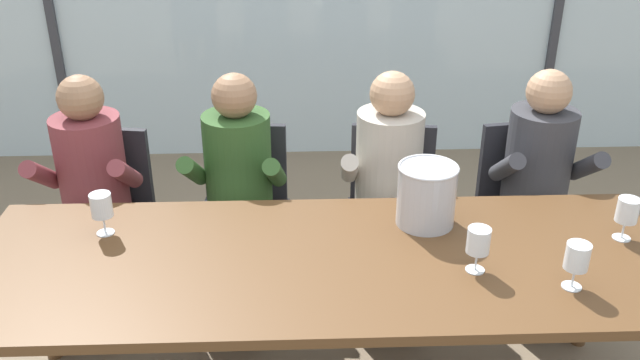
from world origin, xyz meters
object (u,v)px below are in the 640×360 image
Objects in this scene: person_olive_shirt at (236,183)px; person_beige_jumper at (389,181)px; wine_glass_center_pour at (101,206)px; wine_glass_by_right_taster at (577,258)px; person_charcoal_jacket at (542,178)px; wine_glass_spare_empty at (478,242)px; chair_near_curtain at (106,205)px; ice_bucket_primary at (427,194)px; chair_left_of_center at (244,200)px; chair_center at (391,201)px; chair_right_of_center at (524,197)px; dining_table at (324,272)px; wine_glass_near_bucket at (627,212)px; person_maroon_top at (89,186)px.

person_olive_shirt and person_beige_jumper have the same top height.
wine_glass_by_right_taster is at bearing -14.10° from wine_glass_center_pour.
person_charcoal_jacket reaches higher than wine_glass_spare_empty.
chair_near_curtain is 0.70m from person_olive_shirt.
chair_near_curtain is at bearing 106.02° from wine_glass_center_pour.
person_olive_shirt is at bearing 148.50° from ice_bucket_primary.
chair_left_of_center is (0.68, 0.02, 0.00)m from chair_near_curtain.
ice_bucket_primary is (0.05, -0.61, 0.36)m from chair_center.
ice_bucket_primary is at bearing -14.65° from chair_near_curtain.
wine_glass_spare_empty is (0.93, -0.84, 0.17)m from person_olive_shirt.
ice_bucket_primary is 1.47× the size of wine_glass_spare_empty.
person_olive_shirt is at bearing 176.62° from chair_right_of_center.
dining_table is at bearing -13.82° from wine_glass_center_pour.
person_olive_shirt is at bearing 157.51° from wine_glass_near_bucket.
person_charcoal_jacket reaches higher than ice_bucket_primary.
chair_center is at bearing 99.98° from wine_glass_spare_empty.
person_maroon_top is at bearing 145.40° from dining_table.
person_charcoal_jacket is at bearing 4.89° from person_olive_shirt.
chair_near_curtain is 0.73× the size of person_maroon_top.
chair_near_curtain is at bearing 150.20° from wine_glass_by_right_taster.
chair_near_curtain is 5.07× the size of wine_glass_spare_empty.
person_charcoal_jacket is at bearing -89.05° from chair_right_of_center.
person_charcoal_jacket is 6.91× the size of wine_glass_near_bucket.
wine_glass_by_right_taster is (0.51, -0.96, 0.17)m from person_beige_jumper.
chair_near_curtain is 1.42m from chair_center.
chair_center is (1.42, -0.02, 0.00)m from chair_near_curtain.
wine_glass_by_right_taster is at bearing -135.15° from wine_glass_near_bucket.
person_olive_shirt is 0.96m from ice_bucket_primary.
wine_glass_near_bucket and wine_glass_center_pour have the same top height.
person_beige_jumper is 4.71× the size of ice_bucket_primary.
chair_left_of_center and chair_right_of_center have the same top height.
chair_center is at bearing 13.61° from person_olive_shirt.
chair_center is 5.07× the size of wine_glass_spare_empty.
chair_center is at bearing 136.34° from wine_glass_near_bucket.
person_maroon_top reaches higher than wine_glass_near_bucket.
person_charcoal_jacket reaches higher than wine_glass_by_right_taster.
person_beige_jumper is at bearing 2.92° from chair_near_curtain.
dining_table is 1.30m from person_maroon_top.
wine_glass_spare_empty reaches higher than chair_center.
person_charcoal_jacket is at bearing -1.22° from chair_left_of_center.
wine_glass_spare_empty is at bearing -27.00° from person_maroon_top.
person_maroon_top is 1.41m from person_beige_jumper.
person_beige_jumper and person_charcoal_jacket have the same top height.
wine_glass_by_right_taster is at bearing -21.39° from chair_near_curtain.
chair_center is (0.38, 0.85, -0.16)m from dining_table.
ice_bucket_primary reaches higher than wine_glass_near_bucket.
wine_glass_center_pour is at bearing 167.34° from wine_glass_spare_empty.
wine_glass_near_bucket is at bearing 4.59° from dining_table.
wine_glass_spare_empty is (0.12, -0.35, -0.01)m from ice_bucket_primary.
chair_right_of_center is at bearing 3.92° from chair_left_of_center.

